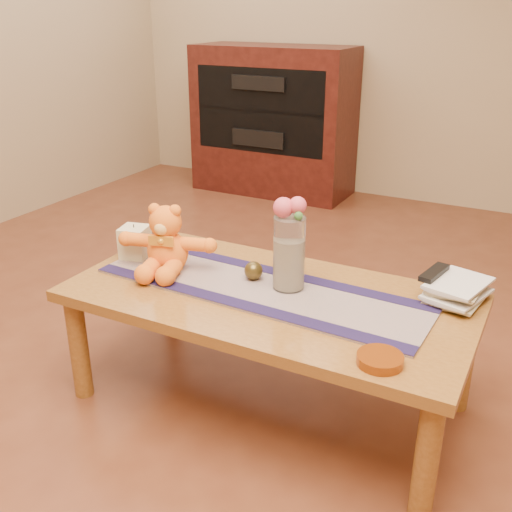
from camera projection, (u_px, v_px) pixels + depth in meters
The scene contains 32 objects.
floor at pixel (268, 400), 2.26m from camera, with size 5.50×5.50×0.00m, color #552918.
wall_back at pixel (455, 8), 3.98m from camera, with size 5.50×5.50×0.00m, color tan.
coffee_table_top at pixel (269, 298), 2.09m from camera, with size 1.40×0.70×0.04m, color brown.
table_leg_fl at pixel (79, 347), 2.22m from camera, with size 0.07×0.07×0.41m, color brown.
table_leg_fr at pixel (426, 460), 1.67m from camera, with size 0.07×0.07×0.41m, color brown.
table_leg_bl at pixel (170, 287), 2.69m from camera, with size 0.07×0.07×0.41m, color brown.
table_leg_br at pixel (464, 359), 2.14m from camera, with size 0.07×0.07×0.41m, color brown.
persian_runner at pixel (260, 288), 2.11m from camera, with size 1.20×0.35×0.01m, color #1C244F.
runner_border_near at pixel (238, 303), 1.99m from camera, with size 1.20×0.06×0.00m, color #1A133A.
runner_border_far at pixel (279, 272), 2.22m from camera, with size 1.20×0.06×0.00m, color #1A133A.
teddy_bear at pixel (167, 238), 2.21m from camera, with size 0.35×0.29×0.24m, color orange, non-canonical shape.
pillar_candle at pixel (135, 242), 2.34m from camera, with size 0.10×0.10×0.12m, color beige.
candle_wick at pixel (134, 226), 2.32m from camera, with size 0.00×0.00×0.01m, color black.
glass_vase at pixel (289, 253), 2.06m from camera, with size 0.11×0.11×0.26m, color silver.
potpourri_fill at pixel (289, 264), 2.07m from camera, with size 0.09×0.09×0.18m, color beige.
rose_left at pixel (283, 208), 1.99m from camera, with size 0.07×0.07×0.07m, color #D54B5F.
rose_right at pixel (298, 205), 1.98m from camera, with size 0.06×0.06×0.06m, color #D54B5F.
blue_flower_back at pixel (297, 207), 2.02m from camera, with size 0.04×0.04×0.04m, color #5474B6.
blue_flower_side at pixel (284, 209), 2.03m from camera, with size 0.04×0.04×0.04m, color #5474B6.
leaf_sprig at pixel (299, 216), 1.97m from camera, with size 0.03×0.03×0.03m, color #33662D.
bronze_ball at pixel (253, 271), 2.16m from camera, with size 0.07×0.07×0.07m, color #463917.
book_bottom at pixel (433, 291), 2.07m from camera, with size 0.17×0.22×0.02m, color beige.
book_lower at pixel (434, 287), 2.06m from camera, with size 0.16×0.22×0.02m, color beige.
book_upper at pixel (433, 281), 2.06m from camera, with size 0.17×0.22×0.02m, color beige.
book_top at pixel (436, 277), 2.05m from camera, with size 0.16×0.22×0.02m, color beige.
tv_remote at pixel (434, 273), 2.04m from camera, with size 0.04×0.16×0.02m, color black.
amber_dish at pixel (380, 360), 1.67m from camera, with size 0.13×0.13×0.03m, color #BF5914.
media_cabinet at pixel (274, 121), 4.58m from camera, with size 1.20×0.50×1.10m, color black.
cabinet_cavity at pixel (259, 111), 4.35m from camera, with size 1.02×0.03×0.61m, color black.
cabinet_shelf at pixel (265, 109), 4.42m from camera, with size 1.02×0.20×0.03m, color black.
stereo_upper at pixel (266, 81), 4.35m from camera, with size 0.42×0.28×0.10m, color black.
stereo_lower at pixel (266, 135), 4.51m from camera, with size 0.42×0.28×0.12m, color black.
Camera 1 is at (0.83, -1.68, 1.38)m, focal length 42.01 mm.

